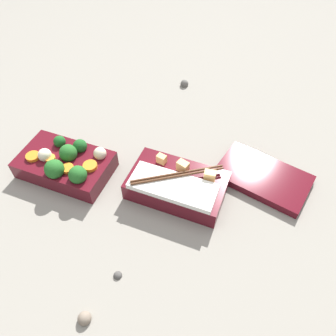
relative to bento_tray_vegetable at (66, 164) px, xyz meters
name	(u,v)px	position (x,y,z in m)	size (l,w,h in m)	color
ground_plane	(127,181)	(0.14, 0.03, -0.03)	(3.00, 3.00, 0.00)	gray
bento_tray_vegetable	(66,164)	(0.00, 0.00, 0.00)	(0.21, 0.12, 0.08)	#510F19
bento_tray_rice	(177,185)	(0.25, 0.04, 0.00)	(0.21, 0.12, 0.07)	#510F19
bento_lid	(263,177)	(0.42, 0.14, -0.02)	(0.20, 0.12, 0.02)	#510F19
pebble_0	(118,275)	(0.22, -0.18, -0.02)	(0.02, 0.02, 0.02)	#474442
pebble_1	(85,318)	(0.20, -0.27, -0.02)	(0.02, 0.02, 0.02)	#7A6B5B
pebble_2	(184,84)	(0.14, 0.42, -0.02)	(0.02, 0.02, 0.02)	#595651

